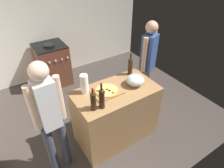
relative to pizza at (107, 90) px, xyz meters
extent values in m
cube|color=#3F3833|center=(0.16, 0.76, -0.96)|extent=(4.15, 3.76, 0.02)
cube|color=silver|center=(0.16, 2.39, 0.35)|extent=(4.15, 0.10, 2.60)
cube|color=#9E7247|center=(0.13, -0.04, -0.49)|extent=(1.20, 0.66, 0.92)
cube|color=#9E7247|center=(0.00, 0.00, -0.02)|extent=(0.40, 0.32, 0.02)
cylinder|color=tan|center=(0.00, 0.00, 0.00)|extent=(0.32, 0.32, 0.02)
cylinder|color=#EAC660|center=(0.00, 0.00, 0.01)|extent=(0.28, 0.28, 0.00)
cylinder|color=brown|center=(-0.05, -0.02, 0.01)|extent=(0.02, 0.02, 0.01)
cylinder|color=brown|center=(0.03, -0.11, 0.01)|extent=(0.03, 0.03, 0.01)
cylinder|color=brown|center=(0.01, 0.00, 0.01)|extent=(0.02, 0.02, 0.01)
cylinder|color=brown|center=(-0.06, -0.02, 0.01)|extent=(0.03, 0.03, 0.01)
cylinder|color=brown|center=(0.02, -0.04, 0.01)|extent=(0.03, 0.03, 0.01)
cylinder|color=brown|center=(0.02, -0.04, 0.01)|extent=(0.02, 0.02, 0.01)
cylinder|color=brown|center=(-0.12, 0.04, 0.01)|extent=(0.04, 0.04, 0.01)
cylinder|color=brown|center=(-0.02, 0.00, 0.01)|extent=(0.02, 0.02, 0.01)
cylinder|color=brown|center=(-0.05, 0.03, 0.01)|extent=(0.03, 0.03, 0.01)
cylinder|color=brown|center=(0.01, 0.01, 0.01)|extent=(0.02, 0.02, 0.01)
cylinder|color=brown|center=(-0.05, 0.03, 0.01)|extent=(0.03, 0.03, 0.01)
cylinder|color=brown|center=(-0.07, -0.05, 0.01)|extent=(0.03, 0.03, 0.01)
cylinder|color=#B2B2B7|center=(0.44, -0.07, -0.03)|extent=(0.11, 0.11, 0.01)
ellipsoid|color=silver|center=(0.44, -0.07, 0.05)|extent=(0.26, 0.26, 0.16)
cylinder|color=white|center=(-0.25, 0.16, 0.11)|extent=(0.10, 0.10, 0.28)
cylinder|color=#997551|center=(-0.25, 0.16, 0.11)|extent=(0.03, 0.03, 0.28)
cylinder|color=#331E0F|center=(-0.31, -0.21, 0.08)|extent=(0.07, 0.07, 0.22)
sphere|color=#331E0F|center=(-0.31, -0.21, 0.19)|extent=(0.07, 0.07, 0.07)
cylinder|color=#331E0F|center=(-0.31, -0.21, 0.24)|extent=(0.03, 0.03, 0.07)
cylinder|color=maroon|center=(-0.31, -0.21, 0.28)|extent=(0.03, 0.03, 0.01)
cylinder|color=#331E0F|center=(0.55, 0.20, 0.09)|extent=(0.07, 0.07, 0.24)
sphere|color=#331E0F|center=(0.55, 0.20, 0.21)|extent=(0.07, 0.07, 0.07)
cylinder|color=#331E0F|center=(0.55, 0.20, 0.27)|extent=(0.03, 0.03, 0.08)
cylinder|color=black|center=(0.55, 0.20, 0.31)|extent=(0.03, 0.03, 0.01)
cylinder|color=#331E0F|center=(-0.21, -0.23, 0.09)|extent=(0.07, 0.07, 0.24)
sphere|color=#331E0F|center=(-0.21, -0.23, 0.21)|extent=(0.07, 0.07, 0.07)
cylinder|color=#331E0F|center=(-0.21, -0.23, 0.28)|extent=(0.03, 0.03, 0.09)
cylinder|color=maroon|center=(-0.21, -0.23, 0.33)|extent=(0.03, 0.03, 0.01)
cube|color=brown|center=(-0.18, 1.99, -0.51)|extent=(0.63, 0.62, 0.89)
cube|color=black|center=(-0.18, 1.99, -0.05)|extent=(0.63, 0.62, 0.02)
cylinder|color=silver|center=(-0.43, 1.67, -0.26)|extent=(0.04, 0.02, 0.04)
cylinder|color=silver|center=(-0.31, 1.67, -0.26)|extent=(0.04, 0.02, 0.04)
cylinder|color=silver|center=(-0.18, 1.67, -0.26)|extent=(0.04, 0.02, 0.04)
cylinder|color=silver|center=(-0.05, 1.67, -0.26)|extent=(0.04, 0.02, 0.04)
cylinder|color=silver|center=(0.07, 1.67, -0.26)|extent=(0.04, 0.02, 0.04)
cylinder|color=black|center=(-0.19, 1.95, -0.02)|extent=(0.22, 0.22, 0.04)
cylinder|color=#383D4C|center=(-0.90, -0.09, -0.54)|extent=(0.11, 0.11, 0.83)
cylinder|color=#383D4C|center=(-0.72, -0.08, -0.54)|extent=(0.11, 0.11, 0.83)
cube|color=silver|center=(-0.81, -0.09, 0.19)|extent=(0.23, 0.21, 0.63)
cylinder|color=beige|center=(-0.97, -0.10, 0.21)|extent=(0.08, 0.08, 0.59)
cylinder|color=beige|center=(-0.66, -0.08, 0.21)|extent=(0.08, 0.08, 0.59)
sphere|color=beige|center=(-0.81, -0.09, 0.62)|extent=(0.20, 0.20, 0.20)
cylinder|color=slate|center=(1.08, 0.33, -0.54)|extent=(0.11, 0.11, 0.82)
cylinder|color=slate|center=(0.93, 0.27, -0.54)|extent=(0.11, 0.11, 0.82)
cube|color=#334C8C|center=(1.00, 0.30, 0.18)|extent=(0.28, 0.27, 0.62)
cylinder|color=tan|center=(1.14, 0.36, 0.19)|extent=(0.08, 0.08, 0.59)
cylinder|color=tan|center=(0.86, 0.25, 0.19)|extent=(0.08, 0.08, 0.59)
sphere|color=tan|center=(1.00, 0.30, 0.60)|extent=(0.20, 0.20, 0.20)
camera|label=1|loc=(-1.07, -1.80, 1.59)|focal=30.87mm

